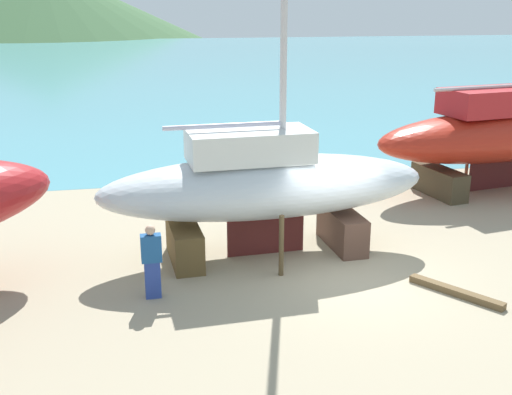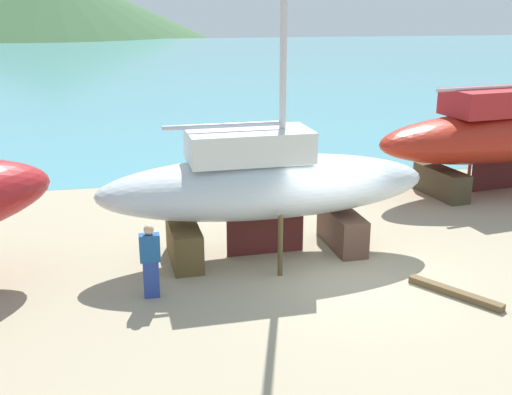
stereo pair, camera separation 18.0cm
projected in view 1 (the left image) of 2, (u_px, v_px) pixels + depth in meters
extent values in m
plane|color=tan|center=(389.00, 328.00, 12.50)|extent=(44.95, 44.95, 0.00)
cube|color=teal|center=(173.00, 63.00, 67.47)|extent=(169.40, 94.99, 0.01)
cone|color=#3B5F38|center=(46.00, 34.00, 126.90)|extent=(118.31, 118.31, 26.96)
cube|color=brown|center=(342.00, 229.00, 16.57)|extent=(0.80, 2.07, 0.97)
cube|color=brown|center=(185.00, 243.00, 15.58)|extent=(0.80, 2.07, 0.97)
cylinder|color=brown|center=(252.00, 209.00, 17.30)|extent=(0.12, 0.12, 1.50)
cylinder|color=brown|center=(281.00, 246.00, 14.70)|extent=(0.12, 0.12, 1.50)
ellipsoid|color=silver|center=(266.00, 186.00, 15.69)|extent=(8.48, 2.97, 1.52)
cube|color=#521D1A|center=(266.00, 235.00, 16.07)|extent=(2.01, 0.18, 1.07)
cube|color=silver|center=(250.00, 146.00, 15.27)|extent=(3.09, 1.68, 0.76)
cylinder|color=silver|center=(224.00, 126.00, 14.97)|extent=(2.93, 0.27, 0.12)
cube|color=#463A27|center=(439.00, 182.00, 20.98)|extent=(1.06, 2.38, 0.93)
cylinder|color=#543326|center=(468.00, 157.00, 23.10)|extent=(0.12, 0.12, 1.53)
ellipsoid|color=#AE2516|center=(501.00, 135.00, 21.37)|extent=(9.90, 4.35, 1.71)
cube|color=#521E1D|center=(496.00, 176.00, 21.80)|extent=(2.28, 0.44, 1.19)
cube|color=#AC1E21|center=(494.00, 101.00, 20.85)|extent=(3.67, 2.25, 0.85)
cylinder|color=silver|center=(478.00, 88.00, 20.47)|extent=(3.32, 0.65, 0.12)
cube|color=#2A4093|center=(153.00, 279.00, 13.68)|extent=(0.34, 0.21, 0.85)
cube|color=#1E508B|center=(151.00, 248.00, 13.46)|extent=(0.45, 0.25, 0.61)
sphere|color=tan|center=(150.00, 230.00, 13.34)|extent=(0.22, 0.22, 0.22)
cube|color=brown|center=(456.00, 292.00, 13.88)|extent=(1.43, 1.94, 0.15)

